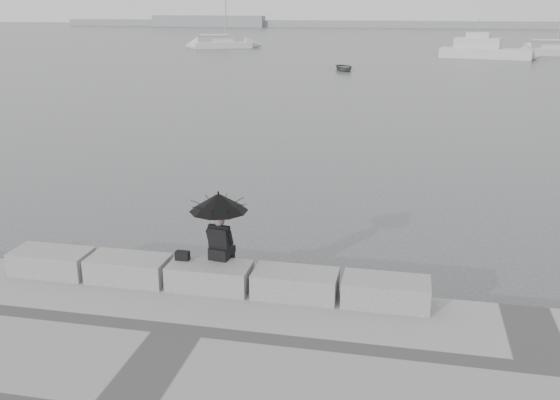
% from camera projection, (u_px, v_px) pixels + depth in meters
% --- Properties ---
extents(ground, '(360.00, 360.00, 0.00)m').
position_uv_depth(ground, '(218.00, 301.00, 12.80)').
color(ground, '#424447').
rests_on(ground, ground).
extents(stone_block_far_left, '(1.60, 0.80, 0.50)m').
position_uv_depth(stone_block_far_left, '(52.00, 262.00, 12.82)').
color(stone_block_far_left, slate).
rests_on(stone_block_far_left, promenade).
extents(stone_block_left, '(1.60, 0.80, 0.50)m').
position_uv_depth(stone_block_left, '(129.00, 269.00, 12.49)').
color(stone_block_left, slate).
rests_on(stone_block_left, promenade).
extents(stone_block_centre, '(1.60, 0.80, 0.50)m').
position_uv_depth(stone_block_centre, '(210.00, 276.00, 12.15)').
color(stone_block_centre, slate).
rests_on(stone_block_centre, promenade).
extents(stone_block_right, '(1.60, 0.80, 0.50)m').
position_uv_depth(stone_block_right, '(295.00, 284.00, 11.82)').
color(stone_block_right, slate).
rests_on(stone_block_right, promenade).
extents(stone_block_far_right, '(1.60, 0.80, 0.50)m').
position_uv_depth(stone_block_far_right, '(386.00, 292.00, 11.49)').
color(stone_block_far_right, slate).
rests_on(stone_block_far_right, promenade).
extents(seated_person, '(1.15, 1.15, 1.39)m').
position_uv_depth(seated_person, '(219.00, 211.00, 12.06)').
color(seated_person, black).
rests_on(seated_person, stone_block_centre).
extents(bag, '(0.27, 0.16, 0.18)m').
position_uv_depth(bag, '(182.00, 256.00, 12.27)').
color(bag, black).
rests_on(bag, stone_block_centre).
extents(distant_landmass, '(180.00, 8.00, 2.80)m').
position_uv_depth(distant_landmass, '(369.00, 24.00, 158.31)').
color(distant_landmass, gray).
rests_on(distant_landmass, ground).
extents(sailboat_left, '(8.00, 5.43, 12.90)m').
position_uv_depth(sailboat_left, '(223.00, 44.00, 85.12)').
color(sailboat_left, silver).
rests_on(sailboat_left, ground).
extents(sailboat_right, '(6.87, 3.63, 12.90)m').
position_uv_depth(sailboat_right, '(553.00, 51.00, 73.09)').
color(sailboat_right, silver).
rests_on(sailboat_right, ground).
extents(motor_cruiser, '(10.20, 5.10, 4.50)m').
position_uv_depth(motor_cruiser, '(486.00, 50.00, 69.07)').
color(motor_cruiser, silver).
rests_on(motor_cruiser, ground).
extents(dinghy, '(3.55, 2.40, 0.55)m').
position_uv_depth(dinghy, '(344.00, 67.00, 56.70)').
color(dinghy, gray).
rests_on(dinghy, ground).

